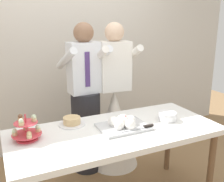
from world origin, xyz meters
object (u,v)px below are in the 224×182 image
at_px(dessert_table, 116,137).
at_px(cupcake_stand, 26,130).
at_px(person_groom, 86,108).
at_px(round_cake, 72,121).
at_px(person_bride, 114,118).
at_px(main_cake_tray, 124,124).
at_px(plate_stack, 167,116).

relative_size(dessert_table, cupcake_stand, 7.83).
height_order(cupcake_stand, person_groom, person_groom).
relative_size(dessert_table, round_cake, 7.50).
bearing_deg(person_bride, round_cake, -145.53).
height_order(dessert_table, person_bride, person_bride).
bearing_deg(main_cake_tray, cupcake_stand, 170.47).
bearing_deg(round_cake, cupcake_stand, -161.12).
bearing_deg(person_bride, dessert_table, -114.81).
bearing_deg(cupcake_stand, person_groom, 40.89).
height_order(round_cake, person_bride, person_bride).
height_order(dessert_table, main_cake_tray, main_cake_tray).
bearing_deg(person_groom, dessert_table, -89.15).
relative_size(dessert_table, person_groom, 1.08).
relative_size(dessert_table, person_bride, 1.08).
relative_size(plate_stack, round_cake, 0.74).
xyz_separation_m(round_cake, person_groom, (0.30, 0.47, -0.06)).
height_order(dessert_table, cupcake_stand, cupcake_stand).
bearing_deg(person_groom, main_cake_tray, -83.65).
bearing_deg(plate_stack, dessert_table, 178.79).
relative_size(main_cake_tray, person_bride, 0.26).
bearing_deg(plate_stack, cupcake_stand, 173.71).
bearing_deg(round_cake, dessert_table, -40.65).
bearing_deg(plate_stack, main_cake_tray, 179.36).
bearing_deg(dessert_table, person_groom, 90.85).
relative_size(main_cake_tray, person_groom, 0.26).
distance_m(dessert_table, person_bride, 0.77).
height_order(plate_stack, round_cake, plate_stack).
bearing_deg(person_bride, plate_stack, -73.67).
relative_size(person_groom, person_bride, 1.00).
distance_m(cupcake_stand, person_groom, 0.93).
relative_size(round_cake, person_bride, 0.14).
height_order(cupcake_stand, plate_stack, cupcake_stand).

